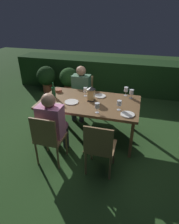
{
  "coord_description": "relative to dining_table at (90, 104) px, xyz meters",
  "views": [
    {
      "loc": [
        0.83,
        -2.95,
        2.19
      ],
      "look_at": [
        0.0,
        0.0,
        0.51
      ],
      "focal_mm": 30.21,
      "sensor_mm": 36.0,
      "label": 1
    }
  ],
  "objects": [
    {
      "name": "hedge_backdrop",
      "position": [
        0.0,
        2.53,
        -0.23
      ],
      "size": [
        5.82,
        0.78,
        0.91
      ],
      "primitive_type": "cube",
      "color": "#193816",
      "rests_on": "ground"
    },
    {
      "name": "person_in_pink",
      "position": [
        -0.4,
        -0.7,
        -0.04
      ],
      "size": [
        0.38,
        0.47,
        1.15
      ],
      "color": "#C675A3",
      "rests_on": "ground"
    },
    {
      "name": "wine_glass_d",
      "position": [
        0.55,
        -0.19,
        0.17
      ],
      "size": [
        0.08,
        0.08,
        0.17
      ],
      "color": "silver",
      "rests_on": "dining_table"
    },
    {
      "name": "ground_plane",
      "position": [
        0.0,
        0.0,
        -0.68
      ],
      "size": [
        16.0,
        16.0,
        0.0
      ],
      "primitive_type": "plane",
      "color": "#26471E"
    },
    {
      "name": "chair_side_right_a",
      "position": [
        -0.4,
        0.89,
        -0.2
      ],
      "size": [
        0.42,
        0.4,
        0.87
      ],
      "color": "brown",
      "rests_on": "ground"
    },
    {
      "name": "plate_a",
      "position": [
        0.71,
        -0.32,
        0.06
      ],
      "size": [
        0.22,
        0.22,
        0.01
      ],
      "primitive_type": "cylinder",
      "color": "white",
      "rests_on": "dining_table"
    },
    {
      "name": "wine_glass_c",
      "position": [
        0.23,
        -0.37,
        0.17
      ],
      "size": [
        0.08,
        0.08,
        0.17
      ],
      "color": "silver",
      "rests_on": "dining_table"
    },
    {
      "name": "potted_plant_corner",
      "position": [
        -1.1,
        1.8,
        -0.23
      ],
      "size": [
        0.53,
        0.53,
        0.78
      ],
      "color": "#9E5133",
      "rests_on": "ground"
    },
    {
      "name": "potted_plant_by_hedge",
      "position": [
        -1.79,
        1.79,
        -0.22
      ],
      "size": [
        0.55,
        0.55,
        0.78
      ],
      "color": "#9E5133",
      "rests_on": "ground"
    },
    {
      "name": "dining_table",
      "position": [
        0.0,
        0.0,
        0.0
      ],
      "size": [
        1.77,
        1.0,
        0.73
      ],
      "color": "brown",
      "rests_on": "ground"
    },
    {
      "name": "wine_glass_a",
      "position": [
        0.71,
        0.34,
        0.17
      ],
      "size": [
        0.08,
        0.08,
        0.17
      ],
      "color": "silver",
      "rests_on": "dining_table"
    },
    {
      "name": "chair_side_left_b",
      "position": [
        0.4,
        -0.89,
        -0.2
      ],
      "size": [
        0.42,
        0.4,
        0.87
      ],
      "color": "brown",
      "rests_on": "ground"
    },
    {
      "name": "person_in_green",
      "position": [
        -0.4,
        0.7,
        -0.04
      ],
      "size": [
        0.38,
        0.47,
        1.15
      ],
      "color": "#4C7A5B",
      "rests_on": "ground"
    },
    {
      "name": "lantern_centerpiece",
      "position": [
        0.02,
        0.05,
        0.2
      ],
      "size": [
        0.15,
        0.15,
        0.27
      ],
      "color": "black",
      "rests_on": "dining_table"
    },
    {
      "name": "plate_c",
      "position": [
        -0.3,
        -0.13,
        0.06
      ],
      "size": [
        0.25,
        0.25,
        0.01
      ],
      "primitive_type": "cylinder",
      "color": "silver",
      "rests_on": "dining_table"
    },
    {
      "name": "bowl_olives",
      "position": [
        -0.72,
        0.26,
        0.08
      ],
      "size": [
        0.13,
        0.13,
        0.05
      ],
      "color": "#9E5138",
      "rests_on": "dining_table"
    },
    {
      "name": "wine_glass_e",
      "position": [
        -0.14,
        0.21,
        0.17
      ],
      "size": [
        0.08,
        0.08,
        0.17
      ],
      "color": "silver",
      "rests_on": "dining_table"
    },
    {
      "name": "plate_b",
      "position": [
        0.14,
        0.27,
        0.06
      ],
      "size": [
        0.21,
        0.21,
        0.01
      ],
      "primitive_type": "cylinder",
      "color": "silver",
      "rests_on": "dining_table"
    },
    {
      "name": "green_bottle_on_table",
      "position": [
        -0.69,
        -0.01,
        0.16
      ],
      "size": [
        0.07,
        0.07,
        0.29
      ],
      "color": "#144723",
      "rests_on": "dining_table"
    },
    {
      "name": "wine_glass_b",
      "position": [
        0.6,
        0.44,
        0.17
      ],
      "size": [
        0.08,
        0.08,
        0.17
      ],
      "color": "silver",
      "rests_on": "dining_table"
    },
    {
      "name": "bowl_bread",
      "position": [
        -0.46,
        -0.34,
        0.08
      ],
      "size": [
        0.12,
        0.12,
        0.05
      ],
      "color": "#BCAD8E",
      "rests_on": "dining_table"
    },
    {
      "name": "chair_side_left_a",
      "position": [
        -0.4,
        -0.89,
        -0.2
      ],
      "size": [
        0.42,
        0.4,
        0.87
      ],
      "color": "brown",
      "rests_on": "ground"
    }
  ]
}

